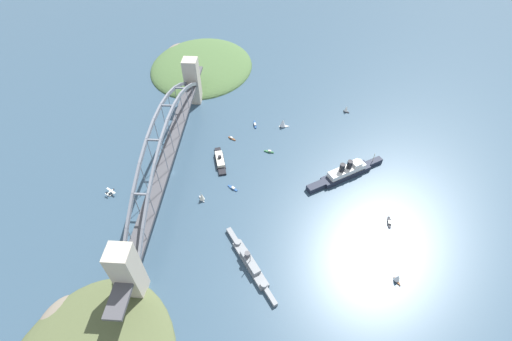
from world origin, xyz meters
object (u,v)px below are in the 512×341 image
Objects in this scene: harbor_ferry_steamer at (220,160)px; seaplane_taxiing_near_bridge at (111,192)px; small_boat_1 at (269,152)px; small_boat_2 at (346,109)px; ocean_liner at (346,172)px; small_boat_0 at (389,222)px; small_boat_4 at (255,124)px; naval_cruiser at (250,263)px; small_boat_6 at (283,123)px; small_boat_7 at (232,138)px; small_boat_5 at (202,197)px; small_boat_8 at (233,188)px; small_boat_3 at (398,278)px; harbor_arch_bridge at (168,151)px.

harbor_ferry_steamer is 3.74× the size of seaplane_taxiing_near_bridge.
small_boat_2 reaches higher than small_boat_1.
small_boat_0 is (52.00, 31.08, -4.33)m from ocean_liner.
small_boat_1 reaches higher than small_boat_4.
small_boat_0 is at bearing 111.98° from naval_cruiser.
small_boat_6 is 58.25m from small_boat_7.
harbor_ferry_steamer is 4.37× the size of small_boat_2.
small_boat_0 is 1.17× the size of small_boat_5.
harbor_ferry_steamer is at bearing -154.46° from small_boat_8.
small_boat_3 is 0.68× the size of small_boat_4.
ocean_liner is 7.54× the size of small_boat_5.
harbor_arch_bridge reaches higher than small_boat_4.
small_boat_7 is (-81.34, 100.72, -1.31)m from seaplane_taxiing_near_bridge.
naval_cruiser reaches higher than seaplane_taxiing_near_bridge.
naval_cruiser is at bearing -7.95° from small_boat_6.
seaplane_taxiing_near_bridge is 109.86m from small_boat_8.
small_boat_1 is 1.14× the size of small_boat_3.
small_boat_4 reaches higher than small_boat_0.
ocean_liner is 8.75× the size of small_boat_3.
small_boat_5 reaches higher than small_boat_0.
small_boat_1 is 165.74m from small_boat_3.
small_boat_5 is 1.03× the size of small_boat_8.
harbor_arch_bridge is 100.52m from small_boat_1.
seaplane_taxiing_near_bridge is at bearing -58.86° from small_boat_2.
small_boat_8 is (16.66, 59.09, -27.43)m from harbor_arch_bridge.
small_boat_5 reaches higher than small_boat_4.
small_boat_0 is 152.08m from small_boat_6.
harbor_ferry_steamer is 103.91m from seaplane_taxiing_near_bridge.
naval_cruiser is 78.83m from small_boat_8.
small_boat_5 is (48.82, -9.45, 2.49)m from harbor_ferry_steamer.
harbor_arch_bridge reaches higher than seaplane_taxiing_near_bridge.
small_boat_8 is (50.76, -31.47, -0.21)m from small_boat_1.
small_boat_6 is 1.38× the size of small_boat_7.
small_boat_2 is 198.08m from small_boat_5.
seaplane_taxiing_near_bridge is (46.45, -92.95, -0.17)m from harbor_ferry_steamer.
ocean_liner is 60.73m from small_boat_0.
ocean_liner is 6.59× the size of small_boat_6.
small_boat_4 is (-122.83, -120.88, 0.13)m from small_boat_0.
small_boat_5 reaches higher than small_boat_3.
small_boat_0 is (-46.02, 114.03, -2.15)m from naval_cruiser.
harbor_arch_bridge is at bearing -117.56° from small_boat_3.
small_boat_4 is 33.28m from small_boat_7.
naval_cruiser reaches higher than small_boat_5.
ocean_liner is 216.15m from seaplane_taxiing_near_bridge.
harbor_arch_bridge is 30.64× the size of small_boat_8.
small_boat_5 is at bearing -40.97° from small_boat_1.
harbor_ferry_steamer is 4.61× the size of small_boat_7.
small_boat_1 is at bearing -127.83° from small_boat_0.
small_boat_3 is (98.87, 189.44, -24.07)m from harbor_arch_bridge.
harbor_ferry_steamer is at bearing 116.55° from seaplane_taxiing_near_bridge.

